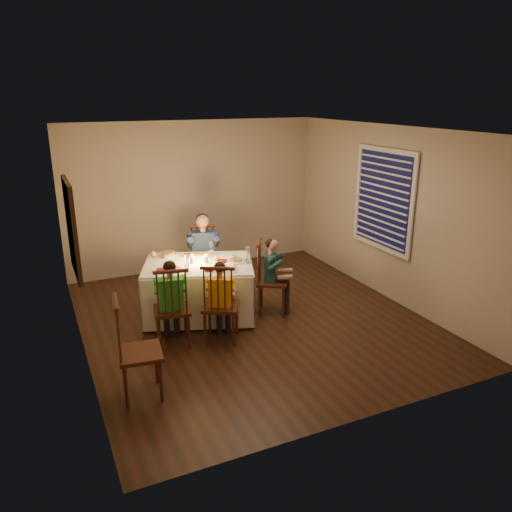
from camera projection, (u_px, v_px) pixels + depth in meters
name	position (u px, v px, depth m)	size (l,w,h in m)	color
ground	(252.00, 319.00, 7.02)	(5.00, 5.00, 0.00)	black
wall_left	(73.00, 252.00, 5.72)	(0.02, 5.00, 2.60)	#B8AF9D
wall_right	(388.00, 214.00, 7.50)	(0.02, 5.00, 2.60)	#B8AF9D
wall_back	(194.00, 196.00, 8.77)	(4.50, 0.02, 2.60)	#B8AF9D
ceiling	(252.00, 129.00, 6.20)	(5.00, 5.00, 0.00)	white
dining_table	(199.00, 278.00, 6.99)	(1.79, 1.54, 0.76)	white
chair_adult	(205.00, 292.00, 7.96)	(0.44, 0.42, 1.07)	#37170F
chair_near_left	(174.00, 344.00, 6.33)	(0.44, 0.42, 1.07)	#37170F
chair_near_right	(222.00, 340.00, 6.44)	(0.44, 0.42, 1.07)	#37170F
chair_end	(272.00, 311.00, 7.27)	(0.44, 0.42, 1.07)	#37170F
chair_extra	(144.00, 394.00, 5.28)	(0.46, 0.44, 1.11)	#37170F
adult	(205.00, 292.00, 7.96)	(0.47, 0.43, 1.28)	navy
child_green	(174.00, 344.00, 6.33)	(0.39, 0.36, 1.13)	green
child_yellow	(222.00, 340.00, 6.44)	(0.36, 0.33, 1.07)	#EFAA1A
child_teal	(272.00, 311.00, 7.27)	(0.37, 0.34, 1.10)	#1A3B42
setting_adult	(200.00, 255.00, 7.23)	(0.26, 0.26, 0.02)	white
setting_green	(174.00, 270.00, 6.62)	(0.26, 0.26, 0.02)	white
setting_yellow	(223.00, 270.00, 6.63)	(0.26, 0.26, 0.02)	white
setting_teal	(236.00, 261.00, 6.98)	(0.26, 0.26, 0.02)	white
candle_left	(192.00, 260.00, 6.90)	(0.06, 0.06, 0.10)	silver
candle_right	(206.00, 259.00, 6.91)	(0.06, 0.06, 0.10)	silver
squash	(153.00, 254.00, 7.15)	(0.09, 0.09, 0.09)	yellow
orange_fruit	(217.00, 259.00, 6.97)	(0.08, 0.08, 0.08)	orange
serving_bowl	(168.00, 255.00, 7.18)	(0.24, 0.24, 0.06)	white
wall_mirror	(72.00, 228.00, 5.93)	(0.06, 0.95, 1.15)	black
window_blinds	(383.00, 200.00, 7.51)	(0.07, 1.34, 1.54)	#0D0E34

